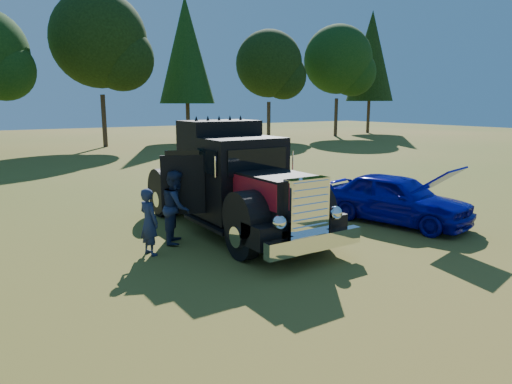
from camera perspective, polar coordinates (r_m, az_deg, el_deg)
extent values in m
plane|color=#3F591A|center=(10.17, 4.81, -8.97)|extent=(120.00, 120.00, 0.00)
sphere|color=black|center=(36.46, -29.03, 13.21)|extent=(4.18, 4.18, 4.18)
cylinder|color=#2D2116|center=(38.83, -18.45, 8.43)|extent=(0.36, 0.36, 4.14)
sphere|color=black|center=(39.10, -19.03, 17.54)|extent=(7.36, 7.36, 7.36)
sphere|color=black|center=(38.45, -16.48, 15.73)|extent=(5.06, 5.06, 5.06)
cylinder|color=#2D2116|center=(42.95, -8.51, 9.30)|extent=(0.36, 0.36, 4.50)
cone|color=black|center=(43.18, -8.74, 17.12)|extent=(5.00, 5.00, 9.38)
cylinder|color=#2D2116|center=(45.62, 1.60, 8.95)|extent=(0.36, 0.36, 3.60)
sphere|color=black|center=(45.75, 1.63, 15.73)|extent=(6.40, 6.40, 6.40)
sphere|color=black|center=(45.71, 3.49, 14.21)|extent=(4.40, 4.40, 4.40)
cylinder|color=#2D2116|center=(49.85, 9.95, 9.18)|extent=(0.36, 0.36, 3.96)
sphere|color=black|center=(50.03, 10.19, 15.99)|extent=(7.04, 7.04, 7.04)
sphere|color=black|center=(50.20, 11.98, 14.40)|extent=(4.84, 4.84, 4.84)
cylinder|color=#2D2116|center=(56.19, 13.88, 9.68)|extent=(0.36, 0.36, 4.86)
cone|color=black|center=(56.43, 14.19, 16.12)|extent=(5.40, 5.40, 10.12)
cylinder|color=black|center=(10.26, -1.71, -5.52)|extent=(0.32, 1.10, 1.10)
cylinder|color=black|center=(11.45, 7.32, -3.84)|extent=(0.32, 1.10, 1.10)
cylinder|color=black|center=(14.46, -11.66, -0.85)|extent=(0.32, 1.10, 1.10)
cylinder|color=black|center=(15.32, -4.34, 0.02)|extent=(0.32, 1.10, 1.10)
cylinder|color=black|center=(14.58, -10.45, -0.71)|extent=(0.32, 1.10, 1.10)
cylinder|color=black|center=(15.17, -5.44, -0.11)|extent=(0.32, 1.10, 1.10)
cube|color=black|center=(12.93, -3.73, -1.73)|extent=(1.60, 6.40, 0.28)
cube|color=white|center=(9.88, 7.35, -6.26)|extent=(2.50, 0.22, 0.36)
cube|color=white|center=(9.92, 6.33, -1.98)|extent=(1.05, 0.30, 1.30)
cube|color=black|center=(10.72, 2.79, -0.67)|extent=(1.35, 1.80, 1.10)
cube|color=maroon|center=(10.30, -0.32, 0.00)|extent=(0.02, 1.80, 0.60)
cube|color=maroon|center=(11.09, 5.69, 0.74)|extent=(0.02, 1.80, 0.60)
cylinder|color=black|center=(10.20, -1.24, -3.28)|extent=(0.55, 1.24, 1.24)
cylinder|color=black|center=(11.29, 6.98, -1.95)|extent=(0.55, 1.24, 1.24)
sphere|color=white|center=(9.45, 2.90, -3.83)|extent=(0.32, 0.32, 0.32)
sphere|color=white|center=(10.42, 9.88, -2.58)|extent=(0.32, 0.32, 0.32)
cube|color=black|center=(11.95, -1.55, 1.77)|extent=(2.05, 1.30, 2.10)
cube|color=black|center=(11.31, 0.21, 3.81)|extent=(1.70, 0.05, 0.65)
cube|color=black|center=(13.03, -4.55, 3.41)|extent=(2.05, 1.30, 2.50)
cube|color=black|center=(14.61, -7.60, 1.00)|extent=(2.00, 2.00, 0.35)
cube|color=black|center=(11.63, -9.10, 0.89)|extent=(1.03, 0.50, 1.50)
cube|color=maroon|center=(11.69, -9.26, 0.19)|extent=(0.78, 0.36, 0.75)
imported|color=#0835B9|center=(13.96, 17.12, -0.76)|extent=(2.69, 4.59, 1.47)
cube|color=#0835B9|center=(12.53, 21.95, 1.41)|extent=(1.48, 1.21, 0.67)
imported|color=#212C4F|center=(10.81, -13.23, -3.64)|extent=(0.50, 0.64, 1.57)
imported|color=#212C4E|center=(11.61, -9.92, -1.84)|extent=(1.06, 1.12, 1.84)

